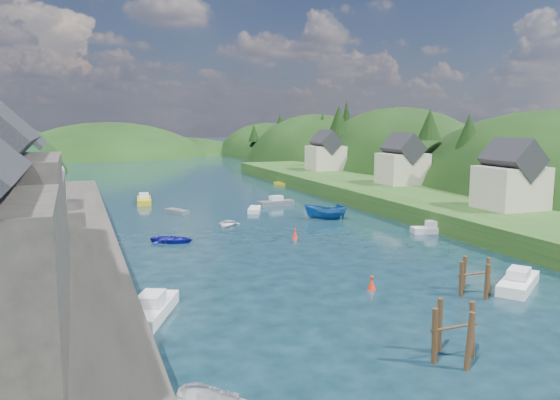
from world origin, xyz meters
name	(u,v)px	position (x,y,z in m)	size (l,w,h in m)	color
ground	(228,206)	(0.00, 50.00, 0.00)	(600.00, 600.00, 0.00)	black
hillside_right	(394,211)	(45.00, 75.00, -7.41)	(36.00, 245.56, 48.00)	black
far_hills	(142,185)	(1.22, 174.01, -10.80)	(103.00, 68.00, 44.00)	black
hill_trees	(207,130)	(0.60, 65.42, 11.03)	(90.04, 152.72, 12.44)	black
quay_left	(45,264)	(-24.00, 20.00, 1.00)	(12.00, 110.00, 2.00)	#2D2B28
boat_sheds	(31,187)	(-26.00, 39.00, 5.27)	(7.00, 21.00, 7.50)	#2D2D30
terrace_right	(408,199)	(25.00, 40.00, 1.20)	(16.00, 120.00, 2.40)	#234719
right_bank_cottages	(396,163)	(28.00, 48.33, 5.84)	(9.00, 59.24, 8.41)	beige
piling_cluster_near	(454,337)	(-2.63, -5.46, 1.29)	(2.95, 2.78, 3.72)	#382314
piling_cluster_far	(475,281)	(6.14, 3.22, 1.06)	(2.98, 2.81, 3.26)	#382314
channel_buoy_near	(372,283)	(-0.42, 6.97, 0.48)	(0.70, 0.70, 1.10)	red
channel_buoy_far	(295,234)	(1.00, 25.99, 0.48)	(0.70, 0.70, 1.10)	red
moored_boats	(291,249)	(-2.30, 18.92, 0.66)	(38.93, 86.17, 2.30)	silver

